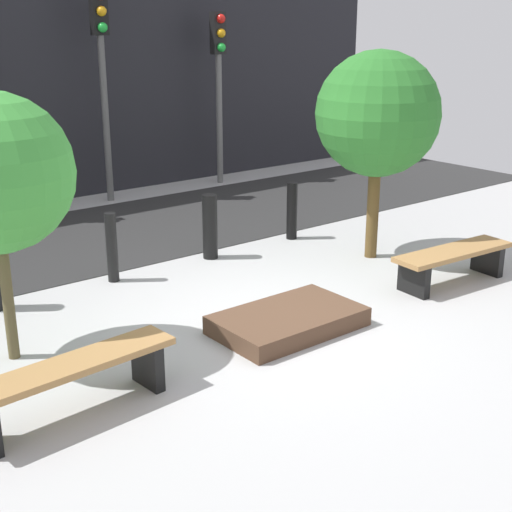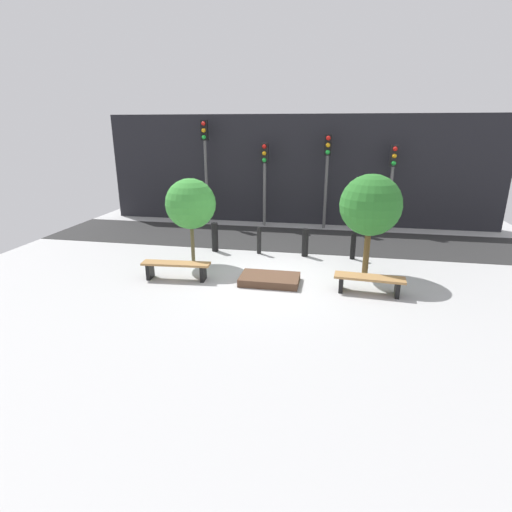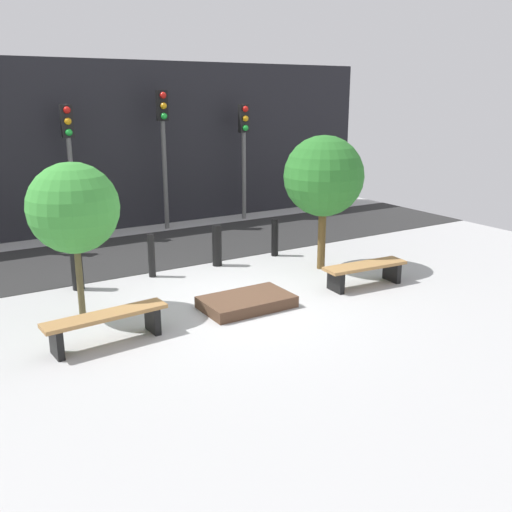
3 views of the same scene
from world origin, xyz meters
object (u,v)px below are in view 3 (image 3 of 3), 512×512
at_px(bench_left, 106,322).
at_px(traffic_light_mid_east, 163,135).
at_px(bollard_far_left, 77,265).
at_px(bollard_left, 152,256).
at_px(planter_bed, 247,302).
at_px(traffic_light_east, 244,140).
at_px(bench_right, 365,270).
at_px(traffic_light_mid_west, 69,148).
at_px(tree_behind_right_bench, 324,177).
at_px(tree_behind_left_bench, 73,208).
at_px(bollard_right, 275,237).
at_px(bollard_center, 217,245).

distance_m(bench_left, traffic_light_mid_east, 7.86).
bearing_deg(bollard_far_left, bollard_left, 0.00).
xyz_separation_m(planter_bed, traffic_light_east, (3.70, 6.35, 2.19)).
height_order(planter_bed, traffic_light_mid_east, traffic_light_mid_east).
xyz_separation_m(bench_right, traffic_light_mid_west, (-3.75, 6.55, 2.00)).
bearing_deg(traffic_light_east, bollard_left, -139.00).
bearing_deg(tree_behind_right_bench, traffic_light_mid_west, 125.84).
distance_m(tree_behind_left_bench, bollard_right, 5.12).
relative_size(tree_behind_left_bench, traffic_light_mid_east, 0.70).
bearing_deg(planter_bed, traffic_light_mid_west, 100.98).
distance_m(traffic_light_mid_east, traffic_light_east, 2.48).
height_order(planter_bed, bollard_left, bollard_left).
bearing_deg(traffic_light_east, bollard_center, -127.43).
bearing_deg(tree_behind_left_bench, traffic_light_mid_east, 54.16).
height_order(bench_right, tree_behind_left_bench, tree_behind_left_bench).
bearing_deg(bollard_far_left, bollard_center, 0.00).
relative_size(planter_bed, bollard_center, 1.73).
bearing_deg(bollard_right, bench_left, -150.44).
bearing_deg(tree_behind_left_bench, traffic_light_mid_west, 76.08).
bearing_deg(bollard_right, traffic_light_east, 69.17).
relative_size(bench_right, bollard_left, 1.95).
bearing_deg(bollard_right, bench_right, -83.83).
bearing_deg(bollard_far_left, bench_right, -29.56).
relative_size(bollard_center, traffic_light_east, 0.27).
bearing_deg(bollard_far_left, bench_left, -96.17).
xyz_separation_m(planter_bed, tree_behind_right_bench, (2.52, 1.16, 1.85)).
bearing_deg(traffic_light_mid_east, bollard_center, -97.23).
bearing_deg(traffic_light_east, bench_right, -100.19).
bearing_deg(bollard_left, tree_behind_left_bench, -143.09).
relative_size(bench_right, traffic_light_mid_east, 0.47).
bearing_deg(traffic_light_mid_west, bollard_center, -62.90).
height_order(bollard_right, traffic_light_mid_west, traffic_light_mid_west).
xyz_separation_m(bench_left, traffic_light_mid_west, (1.29, 6.55, 1.97)).
xyz_separation_m(planter_bed, bollard_far_left, (-2.23, 2.49, 0.38)).
height_order(bench_left, traffic_light_mid_west, traffic_light_mid_west).
bearing_deg(bollard_far_left, traffic_light_east, 33.08).
relative_size(bench_right, traffic_light_east, 0.53).
bearing_deg(bench_left, bollard_center, 35.27).
bearing_deg(bollard_far_left, traffic_light_mid_west, 75.53).
distance_m(tree_behind_left_bench, traffic_light_mid_east, 6.45).
distance_m(tree_behind_left_bench, tree_behind_right_bench, 5.04).
bearing_deg(bench_right, tree_behind_left_bench, 169.19).
xyz_separation_m(planter_bed, traffic_light_mid_east, (1.23, 6.35, 2.43)).
distance_m(planter_bed, traffic_light_east, 7.67).
relative_size(bollard_right, traffic_light_mid_east, 0.23).
relative_size(traffic_light_mid_west, traffic_light_mid_east, 0.91).
bearing_deg(traffic_light_mid_west, bollard_left, -82.77).
height_order(bench_right, tree_behind_right_bench, tree_behind_right_bench).
relative_size(bench_left, bollard_center, 2.08).
height_order(bench_left, bench_right, bench_left).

